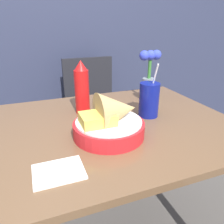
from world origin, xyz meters
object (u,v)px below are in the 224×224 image
at_px(chair_far_window, 92,103).
at_px(ketchup_bottle, 82,88).
at_px(drink_cup, 149,101).
at_px(flower_vase, 149,76).
at_px(food_basket, 111,121).

distance_m(chair_far_window, ketchup_bottle, 0.82).
distance_m(ketchup_bottle, drink_cup, 0.29).
relative_size(drink_cup, flower_vase, 0.91).
distance_m(food_basket, drink_cup, 0.24).
height_order(chair_far_window, ketchup_bottle, ketchup_bottle).
relative_size(chair_far_window, ketchup_bottle, 3.67).
distance_m(food_basket, ketchup_bottle, 0.26).
xyz_separation_m(chair_far_window, food_basket, (-0.19, -0.95, 0.29)).
bearing_deg(ketchup_bottle, drink_cup, -28.73).
height_order(chair_far_window, drink_cup, drink_cup).
bearing_deg(food_basket, drink_cup, 27.26).
xyz_separation_m(drink_cup, flower_vase, (0.10, 0.18, 0.06)).
relative_size(food_basket, ketchup_bottle, 1.09).
bearing_deg(chair_far_window, drink_cup, -88.83).
bearing_deg(food_basket, flower_vase, 42.85).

